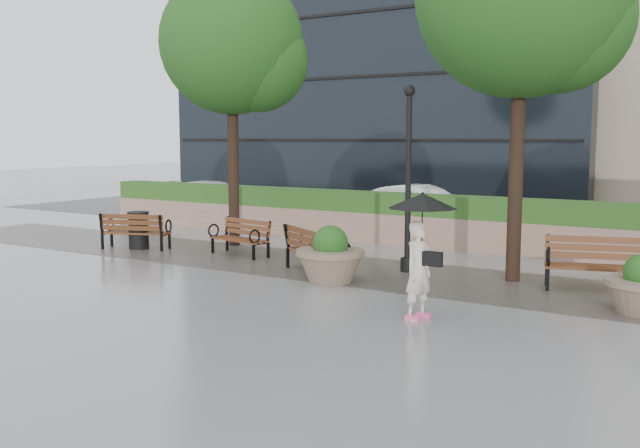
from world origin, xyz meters
The scene contains 15 objects.
ground centered at (0.00, 0.00, 0.00)m, with size 100.00×100.00×0.00m, color gray.
cobble_strip centered at (0.00, 3.00, 0.01)m, with size 28.00×3.20×0.01m, color #383330.
hedge_wall centered at (0.00, 7.00, 0.66)m, with size 24.00×0.80×1.35m.
asphalt_street centered at (0.00, 11.00, 0.00)m, with size 40.00×7.00×0.00m, color black.
bench_0 centered at (-7.01, 2.56, 0.27)m, with size 1.81×1.21×0.91m.
bench_1 centered at (-4.13, 3.18, 0.26)m, with size 1.71×0.96×0.87m.
bench_2 centered at (-1.39, 2.20, 0.28)m, with size 1.88×1.54×0.96m.
bench_3 centered at (3.93, 3.56, 0.29)m, with size 1.96×1.23×0.99m.
planter_left centered at (-0.65, 1.62, 0.44)m, with size 1.34×1.34×1.13m.
trash_bin centered at (-6.99, 2.64, 0.45)m, with size 0.54×0.54×0.90m, color black.
lamppost centered at (0.15, 3.42, 1.71)m, with size 0.28×0.28×3.89m.
tree_0 centered at (-5.16, 4.49, 5.09)m, with size 3.71×3.66×7.06m.
car_left centered at (-10.73, 10.06, 0.61)m, with size 1.71×4.19×1.22m, color white.
car_right centered at (-2.42, 9.83, 0.68)m, with size 1.45×4.15×1.37m, color white.
pedestrian centered at (2.00, -0.05, 1.20)m, with size 1.07×1.07×1.96m.
Camera 1 is at (6.47, -10.11, 2.83)m, focal length 40.00 mm.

